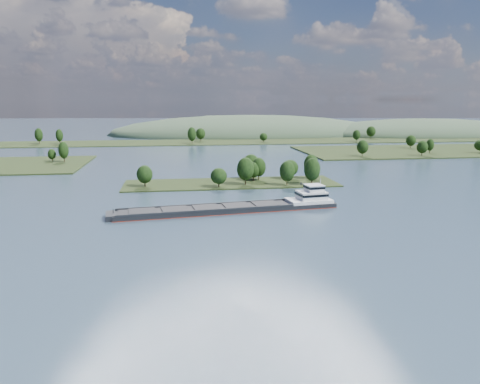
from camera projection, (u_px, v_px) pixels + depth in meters
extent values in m
plane|color=#334258|center=(252.00, 214.00, 162.74)|extent=(1800.00, 1800.00, 0.00)
cube|color=#212F14|center=(231.00, 184.00, 221.01)|extent=(100.00, 30.00, 1.20)
cylinder|color=black|center=(287.00, 181.00, 214.22)|extent=(0.50, 0.50, 3.67)
ellipsoid|color=black|center=(287.00, 171.00, 213.31)|extent=(7.14, 7.14, 9.43)
cylinder|color=black|center=(251.00, 174.00, 232.45)|extent=(0.50, 0.50, 3.98)
ellipsoid|color=black|center=(251.00, 164.00, 231.47)|extent=(8.65, 8.65, 10.23)
cylinder|color=black|center=(245.00, 180.00, 215.38)|extent=(0.50, 0.50, 4.15)
ellipsoid|color=black|center=(246.00, 169.00, 214.35)|extent=(8.01, 8.01, 10.68)
cylinder|color=black|center=(254.00, 178.00, 225.89)|extent=(0.50, 0.50, 2.98)
ellipsoid|color=black|center=(254.00, 170.00, 225.15)|extent=(5.91, 5.91, 7.66)
cylinder|color=black|center=(219.00, 184.00, 209.47)|extent=(0.50, 0.50, 2.86)
ellipsoid|color=black|center=(219.00, 176.00, 208.76)|extent=(7.43, 7.43, 7.34)
cylinder|color=black|center=(145.00, 183.00, 210.46)|extent=(0.50, 0.50, 3.20)
ellipsoid|color=black|center=(145.00, 174.00, 209.67)|extent=(7.17, 7.17, 8.23)
cylinder|color=black|center=(259.00, 176.00, 227.64)|extent=(0.50, 0.50, 3.62)
ellipsoid|color=black|center=(259.00, 167.00, 226.75)|extent=(6.88, 6.88, 9.31)
cylinder|color=black|center=(311.00, 175.00, 231.98)|extent=(0.50, 0.50, 3.96)
ellipsoid|color=black|center=(311.00, 165.00, 231.00)|extent=(7.28, 7.28, 10.19)
cylinder|color=black|center=(312.00, 181.00, 214.52)|extent=(0.50, 0.50, 4.11)
ellipsoid|color=black|center=(312.00, 169.00, 213.51)|extent=(7.52, 7.52, 10.58)
cylinder|color=black|center=(290.00, 176.00, 231.39)|extent=(0.50, 0.50, 3.12)
ellipsoid|color=black|center=(290.00, 168.00, 230.62)|extent=(8.16, 8.16, 8.02)
cylinder|color=black|center=(64.00, 159.00, 292.80)|extent=(0.50, 0.50, 4.15)
ellipsoid|color=black|center=(63.00, 150.00, 291.78)|extent=(6.32, 6.32, 10.67)
cylinder|color=black|center=(52.00, 159.00, 295.21)|extent=(0.50, 0.50, 2.60)
ellipsoid|color=black|center=(52.00, 154.00, 294.57)|extent=(5.04, 5.04, 6.68)
cylinder|color=black|center=(362.00, 154.00, 321.33)|extent=(0.50, 0.50, 3.71)
ellipsoid|color=black|center=(363.00, 147.00, 320.41)|extent=(7.89, 7.89, 9.54)
cylinder|color=black|center=(422.00, 153.00, 325.53)|extent=(0.50, 0.50, 3.44)
ellipsoid|color=black|center=(422.00, 147.00, 324.68)|extent=(7.70, 7.70, 8.84)
cylinder|color=black|center=(430.00, 151.00, 341.27)|extent=(0.50, 0.50, 3.39)
ellipsoid|color=black|center=(430.00, 145.00, 340.43)|extent=(5.69, 5.69, 8.73)
cylinder|color=black|center=(410.00, 146.00, 375.53)|extent=(0.50, 0.50, 3.46)
ellipsoid|color=black|center=(411.00, 141.00, 374.68)|extent=(7.72, 7.72, 8.90)
cube|color=#212F14|center=(202.00, 142.00, 434.68)|extent=(900.00, 60.00, 1.20)
cylinder|color=black|center=(39.00, 141.00, 412.45)|extent=(0.50, 0.50, 4.61)
ellipsoid|color=black|center=(39.00, 135.00, 411.31)|extent=(7.04, 7.04, 11.85)
cylinder|color=black|center=(356.00, 140.00, 436.37)|extent=(0.50, 0.50, 3.59)
ellipsoid|color=black|center=(357.00, 135.00, 435.48)|extent=(7.19, 7.19, 9.24)
cylinder|color=black|center=(201.00, 139.00, 439.60)|extent=(0.50, 0.50, 4.06)
ellipsoid|color=black|center=(201.00, 134.00, 438.60)|extent=(8.90, 8.90, 10.44)
cylinder|color=black|center=(371.00, 136.00, 470.97)|extent=(0.50, 0.50, 4.06)
ellipsoid|color=black|center=(371.00, 131.00, 469.96)|extent=(9.22, 9.22, 10.45)
cylinder|color=black|center=(60.00, 142.00, 412.37)|extent=(0.50, 0.50, 4.32)
ellipsoid|color=black|center=(59.00, 135.00, 411.30)|extent=(6.30, 6.30, 11.10)
cylinder|color=black|center=(263.00, 141.00, 431.52)|extent=(0.50, 0.50, 2.78)
ellipsoid|color=black|center=(264.00, 137.00, 430.83)|extent=(7.27, 7.27, 7.16)
cylinder|color=black|center=(192.00, 141.00, 415.64)|extent=(0.50, 0.50, 4.82)
ellipsoid|color=black|center=(192.00, 134.00, 414.45)|extent=(7.69, 7.69, 12.40)
ellipsoid|color=#374C34|center=(424.00, 134.00, 538.47)|extent=(260.00, 140.00, 36.00)
ellipsoid|color=#374C34|center=(249.00, 134.00, 540.06)|extent=(320.00, 160.00, 44.00)
cube|color=black|center=(228.00, 210.00, 166.71)|extent=(80.73, 20.07, 2.20)
cube|color=maroon|center=(228.00, 211.00, 166.80)|extent=(80.96, 20.29, 0.25)
cube|color=black|center=(203.00, 205.00, 169.00)|extent=(61.64, 8.25, 0.80)
cube|color=black|center=(209.00, 211.00, 159.72)|extent=(61.64, 8.25, 0.80)
cube|color=black|center=(206.00, 208.00, 164.39)|extent=(60.74, 16.54, 0.30)
cube|color=black|center=(142.00, 211.00, 158.62)|extent=(9.98, 9.29, 0.35)
cube|color=black|center=(175.00, 209.00, 161.48)|extent=(9.98, 9.29, 0.35)
cube|color=black|center=(206.00, 207.00, 164.33)|extent=(9.98, 9.29, 0.35)
cube|color=black|center=(236.00, 205.00, 167.19)|extent=(9.98, 9.29, 0.35)
cube|color=black|center=(265.00, 204.00, 170.05)|extent=(9.98, 9.29, 0.35)
cube|color=black|center=(110.00, 216.00, 156.11)|extent=(4.12, 9.32, 2.00)
cylinder|color=black|center=(113.00, 212.00, 156.10)|extent=(0.27, 0.27, 2.20)
cube|color=white|center=(309.00, 200.00, 174.44)|extent=(17.11, 11.56, 1.20)
cube|color=white|center=(311.00, 195.00, 174.31)|extent=(10.95, 9.21, 3.00)
cube|color=black|center=(311.00, 194.00, 174.23)|extent=(11.17, 9.44, 0.90)
cube|color=white|center=(314.00, 188.00, 174.06)|extent=(6.72, 6.72, 2.20)
cube|color=black|center=(314.00, 187.00, 173.98)|extent=(6.94, 6.94, 0.80)
cube|color=white|center=(314.00, 185.00, 173.83)|extent=(7.17, 7.17, 0.20)
cylinder|color=white|center=(320.00, 181.00, 174.24)|extent=(0.22, 0.22, 2.60)
cylinder|color=black|center=(301.00, 184.00, 175.59)|extent=(0.56, 0.56, 1.20)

